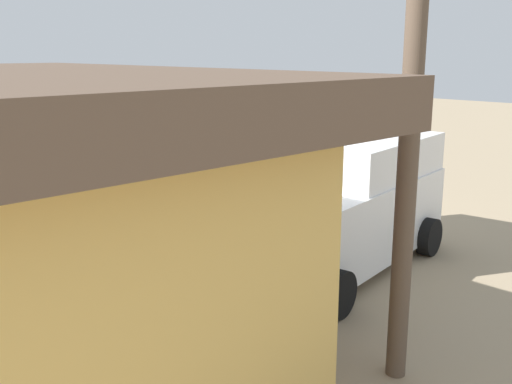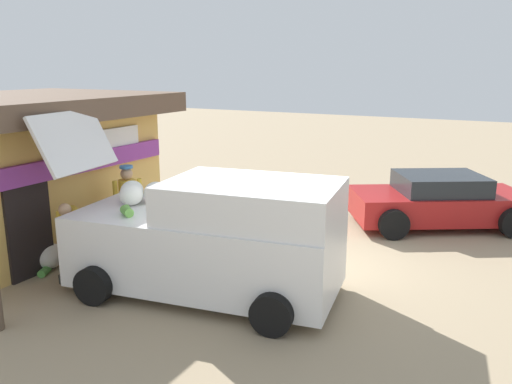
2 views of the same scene
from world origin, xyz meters
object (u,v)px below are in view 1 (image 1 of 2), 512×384
Objects in this scene: vendor_standing at (164,221)px; paint_bucket at (140,257)px; customer_bending at (240,257)px; storefront_bar at (0,228)px; parked_sedan at (225,159)px; delivery_van at (335,204)px; unloaded_banana_pile at (181,328)px.

vendor_standing reaches higher than paint_bucket.
customer_bending is at bearing 176.57° from paint_bucket.
storefront_bar is 3.62× the size of vendor_standing.
parked_sedan is at bearing -39.63° from customer_bending.
storefront_bar reaches higher than delivery_van.
customer_bending is 2.52m from paint_bucket.
unloaded_banana_pile is (-1.36, 0.78, -0.80)m from vendor_standing.
paint_bucket is (1.03, -0.25, -0.83)m from vendor_standing.
vendor_standing is 1.25× the size of customer_bending.
customer_bending is 1.08m from unloaded_banana_pile.
storefront_bar is at bearing 124.40° from paint_bucket.
delivery_van reaches higher than customer_bending.
customer_bending is at bearing -92.28° from unloaded_banana_pile.
parked_sedan is 8.52m from unloaded_banana_pile.
storefront_bar is 9.45m from parked_sedan.
paint_bucket is at bearing -55.60° from storefront_bar.
paint_bucket is (-3.69, 4.93, -0.40)m from parked_sedan.
unloaded_banana_pile is (-0.56, -1.65, -1.40)m from storefront_bar.
parked_sedan is at bearing -53.13° from paint_bucket.
unloaded_banana_pile is at bearing -108.90° from storefront_bar.
parked_sedan is (5.60, -2.64, -0.37)m from delivery_van.
unloaded_banana_pile is at bearing 87.72° from customer_bending.
delivery_van reaches higher than vendor_standing.
storefront_bar reaches higher than parked_sedan.
customer_bending is 1.48× the size of unloaded_banana_pile.
paint_bucket is (1.83, -2.67, -1.43)m from storefront_bar.
parked_sedan is at bearing -47.57° from vendor_standing.
storefront_bar is at bearing 71.10° from unloaded_banana_pile.
customer_bending is at bearing -175.83° from vendor_standing.
parked_sedan is 6.17m from paint_bucket.
vendor_standing is (0.87, 2.53, 0.06)m from delivery_van.
storefront_bar is at bearing 89.14° from delivery_van.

